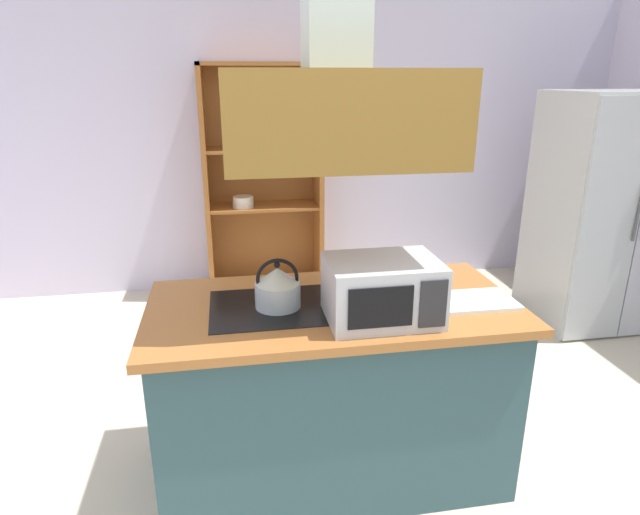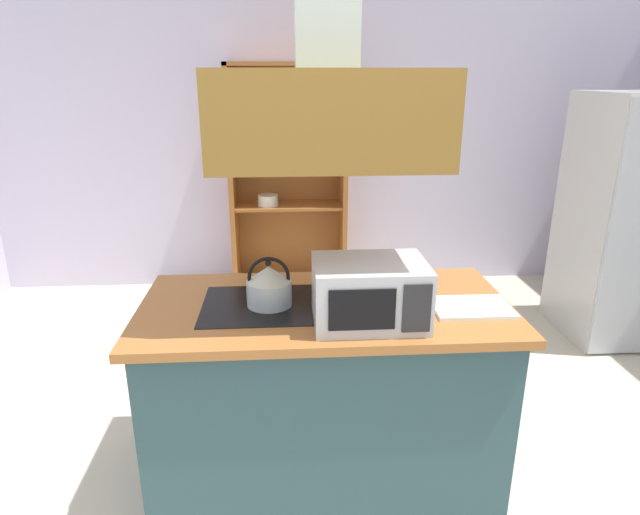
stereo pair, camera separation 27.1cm
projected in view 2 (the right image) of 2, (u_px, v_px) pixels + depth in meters
The scene contains 8 objects.
wall_back at pixel (326, 137), 4.80m from camera, with size 6.00×0.12×2.70m, color silver.
kitchen_island at pixel (325, 389), 2.56m from camera, with size 1.66×0.83×0.90m.
range_hood at pixel (326, 91), 2.12m from camera, with size 0.90×0.70×1.16m.
refrigerator at pixel (639, 220), 3.87m from camera, with size 0.90×0.77×1.77m.
dish_cabinet at pixel (288, 194), 4.72m from camera, with size 1.00×0.40×1.97m.
kettle at pixel (269, 285), 2.37m from camera, with size 0.20×0.20×0.22m.
cutting_board at pixel (471, 307), 2.36m from camera, with size 0.34×0.24×0.02m, color white.
microwave at pixel (370, 292), 2.21m from camera, with size 0.46×0.35×0.26m.
Camera 2 is at (-0.37, -1.88, 1.88)m, focal length 30.16 mm.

